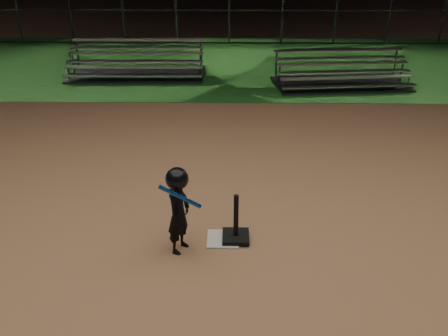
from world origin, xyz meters
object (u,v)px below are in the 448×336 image
home_plate (223,239)px  batting_tee (236,231)px  child_batter (178,208)px  bleacher_left (137,69)px  bleacher_right (341,79)px

home_plate → batting_tee: size_ratio=0.64×
home_plate → child_batter: child_batter is taller
home_plate → child_batter: 0.91m
batting_tee → bleacher_left: 8.99m
bleacher_left → bleacher_right: bleacher_left is taller
batting_tee → child_batter: size_ratio=0.56×
home_plate → bleacher_left: bleacher_left is taller
home_plate → bleacher_right: size_ratio=0.12×
home_plate → batting_tee: 0.23m
home_plate → bleacher_right: bearing=67.2°
child_batter → bleacher_left: (-2.15, 8.75, -0.47)m
home_plate → bleacher_left: bearing=107.8°
home_plate → bleacher_right: bleacher_right is taller
bleacher_left → bleacher_right: (5.94, -0.92, -0.02)m
bleacher_right → home_plate: bearing=-119.0°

